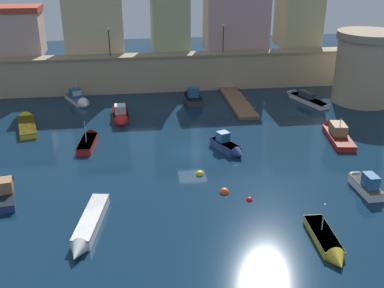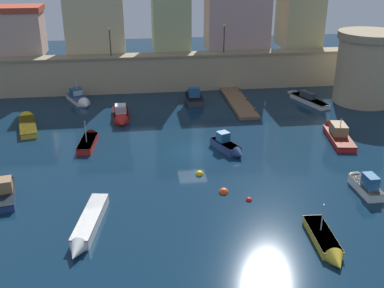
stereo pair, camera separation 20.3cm
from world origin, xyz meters
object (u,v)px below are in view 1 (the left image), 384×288
Objects in this scene: moored_boat_9 at (364,183)px; mooring_buoy_2 at (249,200)px; moored_boat_0 at (89,140)px; moored_boat_2 at (192,97)px; moored_boat_3 at (328,244)px; mooring_buoy_1 at (200,174)px; moored_boat_10 at (79,100)px; moored_boat_1 at (228,146)px; moored_boat_4 at (121,116)px; quay_lamp_1 at (223,34)px; moored_boat_11 at (6,189)px; fortress_tower at (365,67)px; moored_boat_7 at (303,98)px; mooring_buoy_0 at (224,192)px; moored_boat_8 at (27,123)px; quay_lamp_0 at (109,37)px; moored_boat_5 at (336,131)px; moored_boat_6 at (88,227)px.

mooring_buoy_2 is at bearing 92.42° from moored_boat_9.
moored_boat_0 is 15.93m from moored_boat_2.
moored_boat_3 is 12.49m from mooring_buoy_1.
moored_boat_10 reaches higher than moored_boat_9.
moored_boat_1 reaches higher than moored_boat_4.
moored_boat_2 is 19.11m from mooring_buoy_1.
quay_lamp_1 is 17.94m from moored_boat_4.
moored_boat_0 is 10.47m from moored_boat_11.
moored_boat_2 is at bearing -131.68° from quay_lamp_1.
fortress_tower is 40.43m from moored_boat_11.
quay_lamp_1 reaches higher than mooring_buoy_2.
moored_boat_2 is at bearing 64.23° from moored_boat_7.
quay_lamp_1 is 5.50× the size of mooring_buoy_1.
moored_boat_7 reaches higher than mooring_buoy_0.
moored_boat_4 is 8.31× the size of mooring_buoy_1.
moored_boat_8 is 23.85m from mooring_buoy_0.
moored_boat_9 is (5.22, -28.27, -6.39)m from quay_lamp_1.
quay_lamp_0 is at bearing -26.38° from moored_boat_11.
moored_boat_8 is 32.74m from moored_boat_9.
fortress_tower reaches higher than moored_boat_0.
moored_boat_10 reaches higher than mooring_buoy_2.
mooring_buoy_0 is at bearing -146.69° from moored_boat_8.
quay_lamp_0 reaches higher than mooring_buoy_0.
moored_boat_7 is 35.10m from moored_boat_11.
mooring_buoy_1 is (11.18, -20.07, -0.43)m from moored_boat_10.
mooring_buoy_1 is 1.38× the size of mooring_buoy_2.
quay_lamp_0 reaches higher than moored_boat_1.
moored_boat_2 is at bearing -49.95° from moored_boat_11.
quay_lamp_0 is 0.48× the size of moored_boat_7.
fortress_tower is at bearing -98.72° from moored_boat_8.
mooring_buoy_1 is at bearing -95.66° from moored_boat_11.
fortress_tower is 12.72m from moored_boat_5.
mooring_buoy_2 is (18.81, -17.88, -0.31)m from moored_boat_8.
moored_boat_7 is (0.80, 10.98, -0.05)m from moored_boat_5.
moored_boat_9 is 5.85× the size of mooring_buoy_0.
quay_lamp_0 is at bearing 180.00° from quay_lamp_1.
moored_boat_5 is 9.88× the size of mooring_buoy_0.
moored_boat_3 is at bearing -119.90° from fortress_tower.
moored_boat_9 is (8.68, -8.24, 0.01)m from moored_boat_1.
quay_lamp_0 is 12.38m from moored_boat_4.
moored_boat_0 is at bearing -28.73° from moored_boat_4.
moored_boat_4 is at bearing -19.83° from moored_boat_0.
quay_lamp_1 is 0.49× the size of moored_boat_8.
moored_boat_4 is (1.05, -10.54, -6.41)m from quay_lamp_0.
quay_lamp_1 is at bearing 32.45° from moored_boat_7.
fortress_tower is 1.54× the size of moored_boat_4.
moored_boat_0 is at bearing 140.05° from mooring_buoy_1.
moored_boat_6 is at bearing -143.25° from moored_boat_11.
moored_boat_1 is at bearing 88.41° from mooring_buoy_2.
moored_boat_10 is at bearing 15.40° from moored_boat_0.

